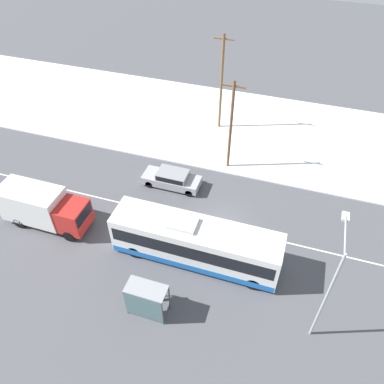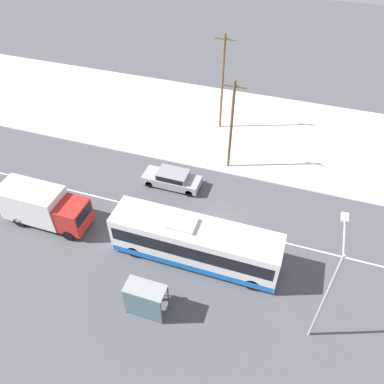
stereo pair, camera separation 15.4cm
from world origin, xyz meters
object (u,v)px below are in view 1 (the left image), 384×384
Objects in this scene: utility_pole_roadside at (231,125)px; utility_pole_snowlot at (221,82)px; sedan_car at (172,178)px; box_truck at (43,206)px; pedestrian_at_stop at (161,291)px; streetlamp at (331,278)px; city_bus at (195,243)px; bus_shelter at (145,299)px.

utility_pole_snowlot is (-2.36, 5.86, 0.56)m from utility_pole_roadside.
sedan_car is 0.51× the size of utility_pole_snowlot.
box_truck is 11.12m from pedestrian_at_stop.
box_truck is 0.70× the size of utility_pole_snowlot.
pedestrian_at_stop is (10.53, -3.50, -0.70)m from box_truck.
pedestrian_at_stop is at bearing -172.17° from streetlamp.
city_bus reaches higher than box_truck.
utility_pole_roadside reaches higher than pedestrian_at_stop.
pedestrian_at_stop is 0.20× the size of utility_pole_roadside.
bus_shelter is 0.32× the size of streetlamp.
utility_pole_roadside reaches higher than box_truck.
utility_pole_snowlot is at bearing 119.62° from streetlamp.
sedan_car is at bearing -98.43° from utility_pole_snowlot.
sedan_car is 2.93× the size of pedestrian_at_stop.
utility_pole_snowlot reaches higher than pedestrian_at_stop.
utility_pole_snowlot is at bearing 93.18° from bus_shelter.
streetlamp reaches higher than bus_shelter.
streetlamp is at bearing -57.21° from utility_pole_roadside.
pedestrian_at_stop is at bearing -18.40° from box_truck.
box_truck is 19.93m from streetlamp.
utility_pole_roadside is (-0.32, 10.42, 2.64)m from city_bus.
bus_shelter is (10.05, -4.66, -0.04)m from box_truck.
utility_pole_roadside is (3.80, 3.85, 3.51)m from sedan_car.
utility_pole_snowlot is at bearing 61.79° from box_truck.
streetlamp is 0.80× the size of utility_pole_snowlot.
sedan_car is (7.43, 6.82, -0.91)m from box_truck.
utility_pole_roadside is (-8.33, 12.93, -0.48)m from streetlamp.
city_bus is at bearing 162.58° from streetlamp.
utility_pole_roadside is 6.34m from utility_pole_snowlot.
utility_pole_snowlot reaches higher than sedan_car.
utility_pole_roadside is at bearing 122.79° from streetlamp.
sedan_car is at bearing 102.83° from bus_shelter.
pedestrian_at_stop is at bearing -92.84° from utility_pole_roadside.
bus_shelter is at bearing -24.88° from box_truck.
utility_pole_roadside is at bearing 43.55° from box_truck.
streetlamp reaches higher than sedan_car.
streetlamp is at bearing 14.16° from bus_shelter.
utility_pole_roadside is (0.70, 14.18, 3.30)m from pedestrian_at_stop.
streetlamp is at bearing -60.38° from utility_pole_snowlot.
city_bus is 4.66× the size of bus_shelter.
sedan_car is 10.63m from utility_pole_snowlot.
bus_shelter is (-0.48, -1.16, 0.67)m from pedestrian_at_stop.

